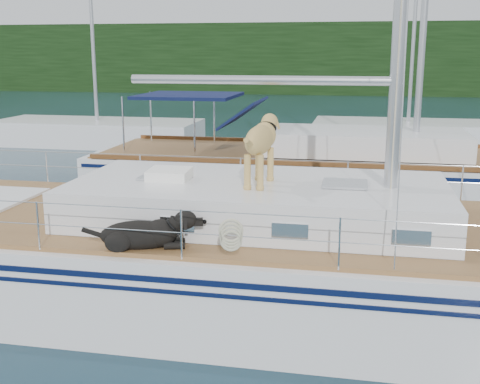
# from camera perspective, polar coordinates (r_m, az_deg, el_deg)

# --- Properties ---
(ground) EXTENTS (120.00, 120.00, 0.00)m
(ground) POSITION_cam_1_polar(r_m,az_deg,el_deg) (9.13, -3.38, -9.97)
(ground) COLOR black
(ground) RESTS_ON ground
(tree_line) EXTENTS (90.00, 3.00, 6.00)m
(tree_line) POSITION_cam_1_polar(r_m,az_deg,el_deg) (53.16, 9.18, 12.36)
(tree_line) COLOR black
(tree_line) RESTS_ON ground
(shore_bank) EXTENTS (92.00, 1.00, 1.20)m
(shore_bank) POSITION_cam_1_polar(r_m,az_deg,el_deg) (54.44, 9.14, 9.85)
(shore_bank) COLOR #595147
(shore_bank) RESTS_ON ground
(main_sailboat) EXTENTS (12.00, 3.80, 14.01)m
(main_sailboat) POSITION_cam_1_polar(r_m,az_deg,el_deg) (8.86, -2.85, -6.00)
(main_sailboat) COLOR white
(main_sailboat) RESTS_ON ground
(neighbor_sailboat) EXTENTS (11.00, 3.50, 13.30)m
(neighbor_sailboat) POSITION_cam_1_polar(r_m,az_deg,el_deg) (15.13, 7.45, 1.78)
(neighbor_sailboat) COLOR white
(neighbor_sailboat) RESTS_ON ground
(bg_boat_west) EXTENTS (8.00, 3.00, 11.65)m
(bg_boat_west) POSITION_cam_1_polar(r_m,az_deg,el_deg) (24.54, -13.34, 5.45)
(bg_boat_west) COLOR white
(bg_boat_west) RESTS_ON ground
(bg_boat_center) EXTENTS (7.20, 3.00, 11.65)m
(bg_boat_center) POSITION_cam_1_polar(r_m,az_deg,el_deg) (24.38, 15.59, 5.29)
(bg_boat_center) COLOR white
(bg_boat_center) RESTS_ON ground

